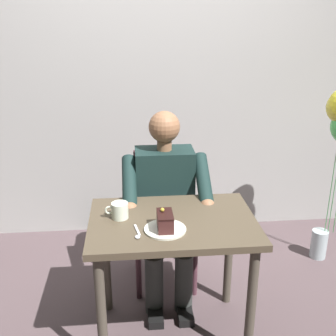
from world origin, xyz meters
The scene contains 9 objects.
ground_plane centered at (0.00, 0.00, 0.00)m, with size 14.00×14.00×0.00m, color #564549.
cafe_rear_panel centered at (0.00, -1.34, 1.50)m, with size 6.40×0.12×3.00m, color #AAA7A4.
dining_table centered at (0.00, 0.00, 0.61)m, with size 0.87×0.61×0.73m.
chair centered at (0.00, -0.59, 0.48)m, with size 0.42×0.42×0.88m.
seated_person centered at (0.00, -0.41, 0.61)m, with size 0.53×0.58×1.19m.
dessert_plate centered at (0.05, 0.11, 0.73)m, with size 0.21×0.21×0.01m, color silver.
cake_slice centered at (0.05, 0.11, 0.78)m, with size 0.08×0.14×0.10m.
coffee_cup centered at (0.27, -0.05, 0.77)m, with size 0.12×0.09×0.08m.
dessert_spoon centered at (0.19, 0.14, 0.73)m, with size 0.03×0.14×0.01m.
Camera 1 is at (0.21, 1.92, 1.72)m, focal length 44.36 mm.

